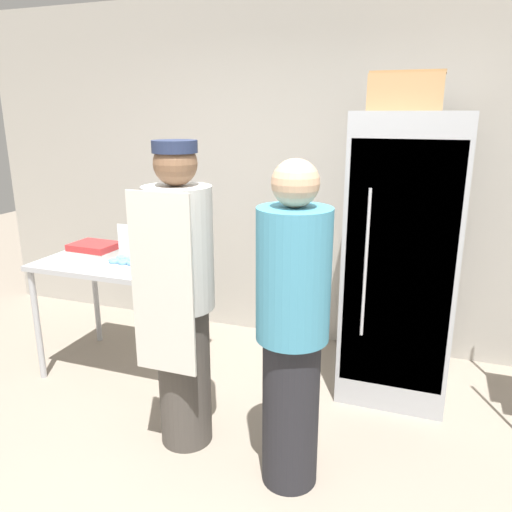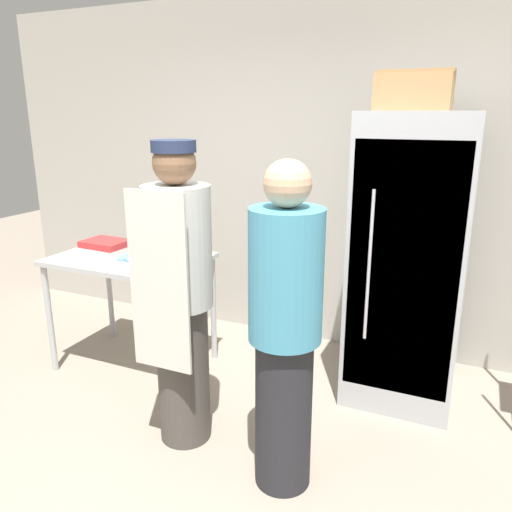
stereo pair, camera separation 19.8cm
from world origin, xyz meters
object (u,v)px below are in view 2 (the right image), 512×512
Objects in this scene: donut_box at (136,260)px; cardboard_storage_box at (414,91)px; person_customer at (285,331)px; blender_pitcher at (151,233)px; refrigerator at (410,261)px; person_baker at (180,294)px; binder_stack at (106,247)px.

cardboard_storage_box is at bearing 17.51° from donut_box.
donut_box is 0.17× the size of person_customer.
donut_box is 0.45m from blender_pitcher.
cardboard_storage_box is (-0.05, -0.07, 1.06)m from refrigerator.
cardboard_storage_box reaches higher than refrigerator.
donut_box is at bearing 144.57° from person_baker.
person_baker is (-1.10, -1.05, -0.04)m from refrigerator.
donut_box is 0.66× the size of cardboard_storage_box.
cardboard_storage_box is at bearing 10.07° from binder_stack.
donut_box is 2.08m from cardboard_storage_box.
binder_stack is 1.85m from person_customer.
person_customer is at bearing -33.63° from blender_pitcher.
person_baker reaches higher than binder_stack.
refrigerator is 5.77× the size of binder_stack.
binder_stack is at bearing -132.77° from blender_pitcher.
blender_pitcher is 2.11m from cardboard_storage_box.
blender_pitcher is 0.17× the size of person_customer.
person_baker reaches higher than donut_box.
person_baker is at bearing -136.39° from refrigerator.
refrigerator is 2.18m from binder_stack.
blender_pitcher is 1.77m from person_customer.
blender_pitcher reaches higher than binder_stack.
donut_box is at bearing -68.23° from blender_pitcher.
refrigerator reaches higher than person_customer.
blender_pitcher is at bearing -176.29° from cardboard_storage_box.
blender_pitcher is 1.18m from person_baker.
refrigerator is 1.91m from blender_pitcher.
refrigerator is at bearing 5.60° from blender_pitcher.
person_customer is at bearing -23.18° from binder_stack.
person_customer reaches higher than blender_pitcher.
blender_pitcher is at bearing 47.23° from binder_stack.
cardboard_storage_box reaches higher than binder_stack.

